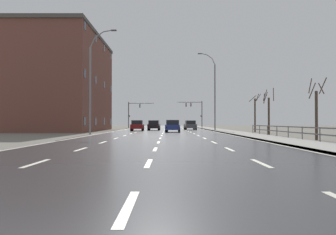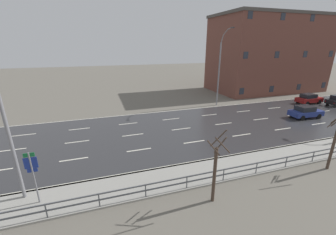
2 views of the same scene
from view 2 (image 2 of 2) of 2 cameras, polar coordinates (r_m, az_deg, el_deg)
guardrail at (r=13.95m, az=-0.32°, el=-17.34°), size 0.07×29.87×1.00m
street_lamp_foreground at (r=14.46m, az=-37.55°, el=0.95°), size 2.37×0.24×11.14m
street_lamp_left_bank at (r=32.95m, az=13.65°, el=12.23°), size 2.86×0.24×11.10m
highway_sign at (r=14.52m, az=-32.40°, el=-12.17°), size 0.09×0.68×3.39m
car_near_right at (r=32.46m, az=32.85°, el=1.30°), size 2.02×4.19×1.57m
car_distant at (r=40.69m, az=33.46°, el=4.23°), size 1.88×4.12×1.57m
brick_building at (r=48.46m, az=24.98°, el=15.14°), size 11.76×21.71×14.30m
bare_tree_near at (r=12.92m, az=12.46°, el=-13.69°), size 1.17×1.22×4.56m
bare_tree_mid at (r=19.81m, az=37.93°, el=-5.19°), size 1.23×1.26×4.75m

